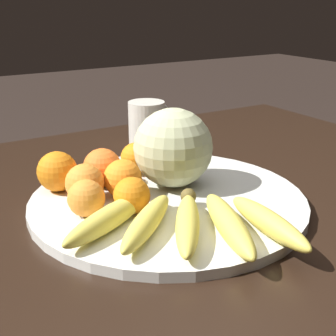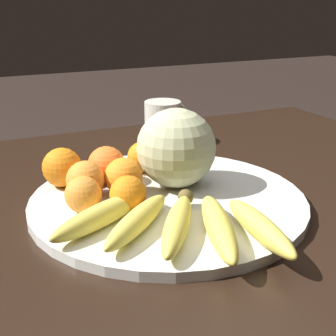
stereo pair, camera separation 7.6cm
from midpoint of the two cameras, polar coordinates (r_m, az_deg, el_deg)
The scene contains 13 objects.
kitchen_table at distance 0.87m, azimuth 4.48°, elevation -9.17°, with size 1.24×0.95×0.70m.
fruit_bowl at distance 0.78m, azimuth 2.79°, elevation -4.00°, with size 0.46×0.46×0.02m.
melon at distance 0.80m, azimuth 3.72°, elevation 2.40°, with size 0.14×0.14×0.14m.
banana_bunch at distance 0.65m, azimuth 4.55°, elevation -6.69°, with size 0.30×0.27×0.04m.
orange_front_left at distance 0.72m, azimuth -7.34°, elevation -3.30°, with size 0.06×0.06×0.06m.
orange_front_right at distance 0.71m, azimuth -1.88°, elevation -3.23°, with size 0.06×0.06×0.06m.
orange_mid_center at distance 0.82m, azimuth -4.91°, elevation 0.32°, with size 0.07×0.07×0.07m.
orange_back_left at distance 0.82m, azimuth -10.23°, elevation 0.03°, with size 0.07×0.07×0.07m.
orange_back_right at distance 0.76m, azimuth -7.26°, elevation -1.50°, with size 0.06×0.06×0.06m.
orange_top_small at distance 0.77m, azimuth -2.67°, elevation -1.11°, with size 0.06×0.06×0.06m.
orange_side_extra at distance 0.87m, azimuth -0.61°, elevation 1.32°, with size 0.06×0.06×0.06m.
produce_tag at distance 0.74m, azimuth -4.30°, elevation -4.79°, with size 0.10×0.04×0.00m.
ceramic_mug at distance 1.10m, azimuth 1.45°, elevation 5.63°, with size 0.12×0.09×0.10m.
Camera 2 is at (-0.34, -0.67, 1.03)m, focal length 50.00 mm.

